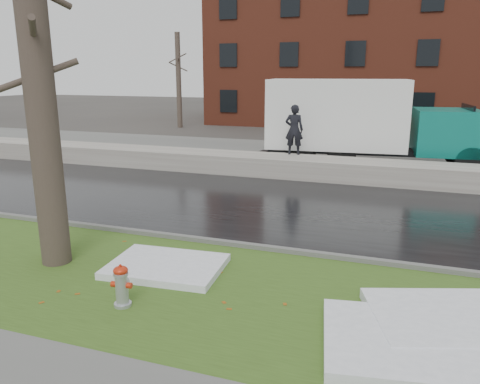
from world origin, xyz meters
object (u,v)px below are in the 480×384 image
(box_truck, at_px, (364,121))
(worker, at_px, (294,130))
(fire_hydrant, at_px, (122,284))
(tree, at_px, (38,80))

(box_truck, distance_m, worker, 3.32)
(fire_hydrant, distance_m, box_truck, 14.13)
(box_truck, relative_size, worker, 5.66)
(tree, xyz_separation_m, worker, (2.63, 10.34, -2.01))
(fire_hydrant, height_order, tree, tree)
(tree, bearing_deg, fire_hydrant, -26.91)
(fire_hydrant, height_order, box_truck, box_truck)
(box_truck, bearing_deg, tree, -117.66)
(fire_hydrant, height_order, worker, worker)
(box_truck, height_order, worker, box_truck)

